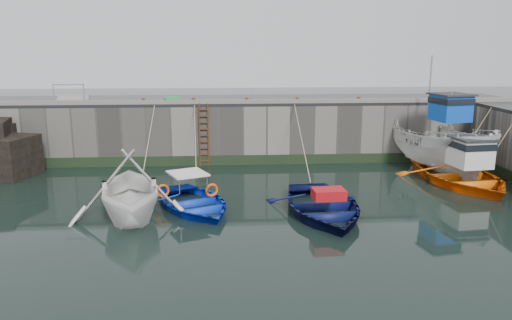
{
  "coord_description": "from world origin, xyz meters",
  "views": [
    {
      "loc": [
        -1.0,
        -15.16,
        5.96
      ],
      "look_at": [
        0.38,
        5.75,
        1.2
      ],
      "focal_mm": 35.0,
      "sensor_mm": 36.0,
      "label": 1
    }
  ],
  "objects": [
    {
      "name": "boat_near_navy_rope",
      "position": [
        2.56,
        7.25,
        0.0
      ],
      "size": [
        0.04,
        6.08,
        3.1
      ],
      "primitive_type": null,
      "color": "tan",
      "rests_on": "ground"
    },
    {
      "name": "road_back",
      "position": [
        0.0,
        12.5,
        3.08
      ],
      "size": [
        30.0,
        5.0,
        0.16
      ],
      "primitive_type": "cube",
      "color": "black",
      "rests_on": "quay_back"
    },
    {
      "name": "bollard_b",
      "position": [
        -2.5,
        10.25,
        3.3
      ],
      "size": [
        0.18,
        0.18,
        0.28
      ],
      "primitive_type": "cylinder",
      "color": "#3F1E0F",
      "rests_on": "road_back"
    },
    {
      "name": "ground",
      "position": [
        0.0,
        0.0,
        0.0
      ],
      "size": [
        120.0,
        120.0,
        0.0
      ],
      "primitive_type": "plane",
      "color": "black",
      "rests_on": "ground"
    },
    {
      "name": "boat_near_blue_rope",
      "position": [
        -2.18,
        7.71,
        0.0
      ],
      "size": [
        0.04,
        5.26,
        3.1
      ],
      "primitive_type": null,
      "color": "tan",
      "rests_on": "ground"
    },
    {
      "name": "railing",
      "position": [
        -8.75,
        11.25,
        3.36
      ],
      "size": [
        1.6,
        1.05,
        1.0
      ],
      "color": "#A5A8AD",
      "rests_on": "road_back"
    },
    {
      "name": "bollard_a",
      "position": [
        -5.0,
        10.25,
        3.3
      ],
      "size": [
        0.18,
        0.18,
        0.28
      ],
      "primitive_type": "cylinder",
      "color": "#3F1E0F",
      "rests_on": "road_back"
    },
    {
      "name": "bollard_d",
      "position": [
        2.8,
        10.25,
        3.3
      ],
      "size": [
        0.18,
        0.18,
        0.28
      ],
      "primitive_type": "cylinder",
      "color": "#3F1E0F",
      "rests_on": "road_back"
    },
    {
      "name": "quay_back",
      "position": [
        0.0,
        12.5,
        1.5
      ],
      "size": [
        30.0,
        5.0,
        3.0
      ],
      "primitive_type": "cube",
      "color": "slate",
      "rests_on": "ground"
    },
    {
      "name": "boat_near_white_rope",
      "position": [
        -4.38,
        7.34,
        0.0
      ],
      "size": [
        0.04,
        5.92,
        3.1
      ],
      "primitive_type": null,
      "color": "tan",
      "rests_on": "ground"
    },
    {
      "name": "boat_far_orange",
      "position": [
        9.51,
        5.66,
        0.41
      ],
      "size": [
        5.05,
        6.61,
        4.28
      ],
      "rotation": [
        0.0,
        0.0,
        0.11
      ],
      "color": "orange",
      "rests_on": "ground"
    },
    {
      "name": "boat_near_white",
      "position": [
        -4.38,
        2.18,
        0.0
      ],
      "size": [
        5.35,
        5.92,
        2.73
      ],
      "primitive_type": "imported",
      "rotation": [
        0.0,
        0.0,
        0.19
      ],
      "color": "white",
      "rests_on": "ground"
    },
    {
      "name": "boat_near_blue",
      "position": [
        -2.18,
        2.93,
        0.0
      ],
      "size": [
        4.99,
        5.67,
        0.98
      ],
      "primitive_type": "imported",
      "rotation": [
        0.0,
        0.0,
        0.42
      ],
      "color": "#0D35D1",
      "rests_on": "ground"
    },
    {
      "name": "bollard_e",
      "position": [
        6.0,
        10.25,
        3.3
      ],
      "size": [
        0.18,
        0.18,
        0.28
      ],
      "primitive_type": "cylinder",
      "color": "#3F1E0F",
      "rests_on": "road_back"
    },
    {
      "name": "boat_near_navy",
      "position": [
        2.56,
        2.0,
        0.0
      ],
      "size": [
        4.15,
        5.61,
        1.12
      ],
      "primitive_type": "imported",
      "rotation": [
        0.0,
        0.0,
        0.05
      ],
      "color": "#0A103F",
      "rests_on": "ground"
    },
    {
      "name": "bollard_c",
      "position": [
        0.2,
        10.25,
        3.3
      ],
      "size": [
        0.18,
        0.18,
        0.28
      ],
      "primitive_type": "cylinder",
      "color": "#3F1E0F",
      "rests_on": "road_back"
    },
    {
      "name": "boat_far_white",
      "position": [
        9.51,
        8.0,
        1.22
      ],
      "size": [
        4.15,
        7.94,
        5.92
      ],
      "rotation": [
        0.0,
        0.0,
        0.18
      ],
      "color": "silver",
      "rests_on": "ground"
    },
    {
      "name": "kerb_back",
      "position": [
        0.0,
        10.15,
        3.26
      ],
      "size": [
        30.0,
        0.3,
        0.2
      ],
      "primitive_type": "cube",
      "color": "slate",
      "rests_on": "road_back"
    },
    {
      "name": "fish_crate",
      "position": [
        -3.59,
        10.3,
        3.33
      ],
      "size": [
        0.75,
        0.59,
        0.33
      ],
      "primitive_type": "cube",
      "rotation": [
        0.0,
        0.0,
        0.33
      ],
      "color": "green",
      "rests_on": "road_back"
    },
    {
      "name": "ladder",
      "position": [
        -2.0,
        9.91,
        1.59
      ],
      "size": [
        0.51,
        0.08,
        3.2
      ],
      "color": "#3F1E0F",
      "rests_on": "ground"
    },
    {
      "name": "algae_back",
      "position": [
        0.0,
        9.96,
        0.25
      ],
      "size": [
        30.0,
        0.08,
        0.5
      ],
      "primitive_type": "cube",
      "color": "black",
      "rests_on": "ground"
    }
  ]
}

